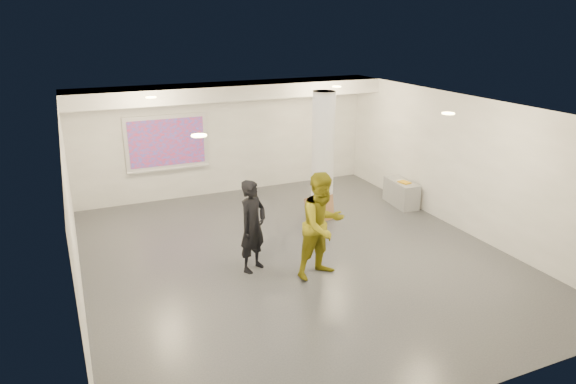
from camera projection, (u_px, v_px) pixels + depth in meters
name	position (u px, v px, depth m)	size (l,w,h in m)	color
floor	(296.00, 257.00, 10.30)	(8.00, 9.00, 0.01)	#37393F
ceiling	(297.00, 108.00, 9.34)	(8.00, 9.00, 0.01)	silver
wall_back	(227.00, 138.00, 13.72)	(8.00, 0.01, 3.00)	silver
wall_front	(458.00, 296.00, 5.92)	(8.00, 0.01, 3.00)	silver
wall_left	(72.00, 216.00, 8.30)	(0.01, 9.00, 3.00)	silver
wall_right	(461.00, 163.00, 11.34)	(0.01, 9.00, 3.00)	silver
soffit_band	(231.00, 91.00, 12.82)	(8.00, 1.10, 0.36)	silver
downlight_nw	(151.00, 97.00, 10.68)	(0.22, 0.22, 0.02)	#FFE283
downlight_ne	(337.00, 87.00, 12.35)	(0.22, 0.22, 0.02)	#FFE283
downlight_sw	(199.00, 136.00, 7.21)	(0.22, 0.22, 0.02)	#FFE283
downlight_se	(448.00, 113.00, 8.88)	(0.22, 0.22, 0.02)	#FFE283
column	(323.00, 156.00, 11.95)	(0.52, 0.52, 3.00)	white
projection_screen	(167.00, 143.00, 13.06)	(2.10, 0.13, 1.42)	silver
credenza	(401.00, 193.00, 13.08)	(0.45, 1.08, 0.63)	gray
papers_stack	(402.00, 181.00, 12.94)	(0.24, 0.30, 0.02)	silver
postit_pad	(404.00, 182.00, 12.84)	(0.21, 0.29, 0.03)	gold
cardboard_back	(324.00, 209.00, 12.04)	(0.55, 0.05, 0.60)	#9A6B45
cardboard_front	(314.00, 208.00, 12.16)	(0.50, 0.05, 0.55)	#9A6B45
woman	(253.00, 226.00, 9.51)	(0.65, 0.42, 1.77)	black
man	(322.00, 225.00, 9.27)	(0.96, 0.75, 1.98)	olive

